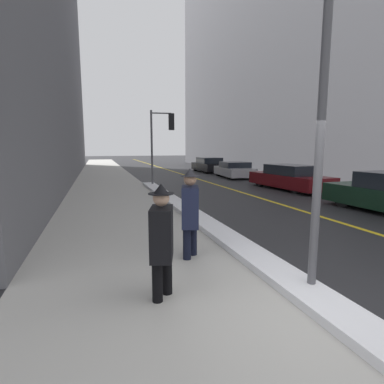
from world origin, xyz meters
TOP-DOWN VIEW (x-y plane):
  - ground_plane at (0.00, 0.00)m, footprint 160.00×160.00m
  - sidewalk_slab at (-2.00, 15.00)m, footprint 4.00×80.00m
  - road_centre_stripe at (4.00, 15.00)m, footprint 0.16×80.00m
  - snow_bank_curb at (0.19, 6.50)m, footprint 0.63×15.73m
  - building_facade_left at (-7.00, 20.00)m, footprint 6.00×36.00m
  - building_facade_right at (13.00, 22.00)m, footprint 6.00×36.00m
  - lamp_post at (0.35, 0.51)m, footprint 0.28×0.28m
  - traffic_light_near at (0.97, 13.53)m, footprint 1.31×0.33m
  - pedestrian_trailing at (-1.79, 1.00)m, footprint 0.43×0.57m
  - pedestrian_in_fedora at (-0.94, 2.41)m, footprint 0.46×0.60m
  - parked_car_maroon at (6.89, 10.24)m, footprint 2.13×4.91m
  - parked_car_silver at (6.90, 16.85)m, footprint 2.26×4.33m
  - parked_car_black at (6.95, 22.19)m, footprint 1.88×4.36m

SIDE VIEW (x-z plane):
  - ground_plane at x=0.00m, z-range 0.00..0.00m
  - road_centre_stripe at x=4.00m, z-range 0.00..0.00m
  - sidewalk_slab at x=-2.00m, z-range 0.00..0.01m
  - snow_bank_curb at x=0.19m, z-range 0.00..0.14m
  - parked_car_silver at x=6.90m, z-range -0.02..1.12m
  - parked_car_maroon at x=6.89m, z-range -0.04..1.23m
  - parked_car_black at x=6.95m, z-range -0.03..1.25m
  - pedestrian_trailing at x=-1.79m, z-range 0.08..1.73m
  - pedestrian_in_fedora at x=-0.94m, z-range 0.08..1.83m
  - traffic_light_near at x=0.97m, z-range 0.93..5.08m
  - lamp_post at x=0.35m, z-range 0.50..6.14m
  - building_facade_left at x=-7.00m, z-range 0.00..19.53m
  - building_facade_right at x=13.00m, z-range 0.00..25.00m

